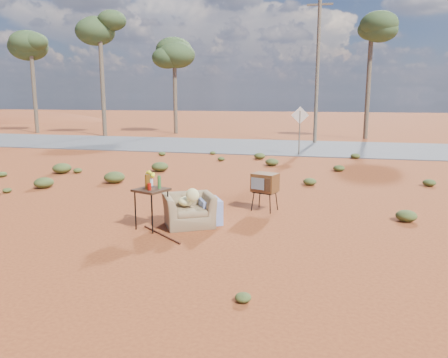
# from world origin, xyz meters

# --- Properties ---
(ground) EXTENTS (140.00, 140.00, 0.00)m
(ground) POSITION_xyz_m (0.00, 0.00, 0.00)
(ground) COLOR #93431D
(ground) RESTS_ON ground
(highway) EXTENTS (140.00, 7.00, 0.04)m
(highway) POSITION_xyz_m (0.00, 15.00, 0.02)
(highway) COLOR #565659
(highway) RESTS_ON ground
(dirt_mound) EXTENTS (26.00, 18.00, 2.00)m
(dirt_mound) POSITION_xyz_m (-30.00, 34.00, 0.00)
(dirt_mound) COLOR brown
(dirt_mound) RESTS_ON ground
(armchair) EXTENTS (1.29, 1.22, 0.87)m
(armchair) POSITION_xyz_m (0.15, 0.48, 0.41)
(armchair) COLOR brown
(armchair) RESTS_ON ground
(tv_unit) EXTENTS (0.66, 0.59, 0.88)m
(tv_unit) POSITION_xyz_m (1.43, 1.97, 0.65)
(tv_unit) COLOR black
(tv_unit) RESTS_ON ground
(side_table) EXTENTS (0.74, 0.74, 1.14)m
(side_table) POSITION_xyz_m (-0.58, 0.07, 0.85)
(side_table) COLOR #331F12
(side_table) RESTS_ON ground
(rusty_bar) EXTENTS (1.07, 0.87, 0.04)m
(rusty_bar) POSITION_xyz_m (-0.22, -0.34, 0.02)
(rusty_bar) COLOR #4A2013
(rusty_bar) RESTS_ON ground
(road_sign) EXTENTS (0.78, 0.06, 2.19)m
(road_sign) POSITION_xyz_m (1.50, 12.00, 1.50)
(road_sign) COLOR brown
(road_sign) RESTS_ON ground
(eucalyptus_far_left) EXTENTS (3.20, 3.20, 7.10)m
(eucalyptus_far_left) POSITION_xyz_m (-18.00, 20.00, 5.94)
(eucalyptus_far_left) COLOR brown
(eucalyptus_far_left) RESTS_ON ground
(eucalyptus_left) EXTENTS (3.20, 3.20, 8.10)m
(eucalyptus_left) POSITION_xyz_m (-12.00, 19.00, 6.92)
(eucalyptus_left) COLOR brown
(eucalyptus_left) RESTS_ON ground
(eucalyptus_near_left) EXTENTS (3.20, 3.20, 6.60)m
(eucalyptus_near_left) POSITION_xyz_m (-8.00, 22.00, 5.45)
(eucalyptus_near_left) COLOR brown
(eucalyptus_near_left) RESTS_ON ground
(eucalyptus_center) EXTENTS (3.20, 3.20, 7.60)m
(eucalyptus_center) POSITION_xyz_m (5.00, 21.00, 6.43)
(eucalyptus_center) COLOR brown
(eucalyptus_center) RESTS_ON ground
(utility_pole_center) EXTENTS (1.40, 0.20, 8.00)m
(utility_pole_center) POSITION_xyz_m (2.00, 17.50, 4.15)
(utility_pole_center) COLOR brown
(utility_pole_center) RESTS_ON ground
(scrub_patch) EXTENTS (17.49, 8.07, 0.33)m
(scrub_patch) POSITION_xyz_m (-0.82, 4.41, 0.14)
(scrub_patch) COLOR #485123
(scrub_patch) RESTS_ON ground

